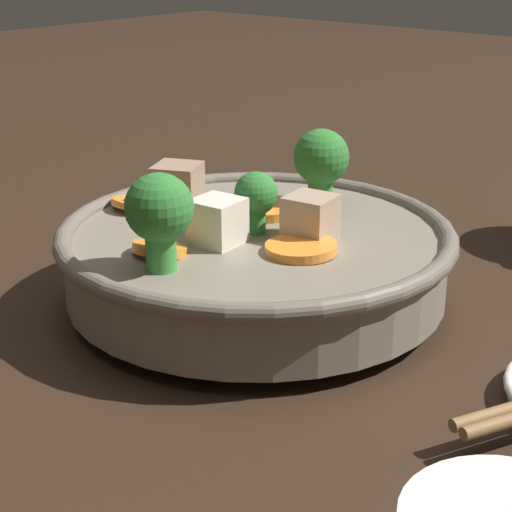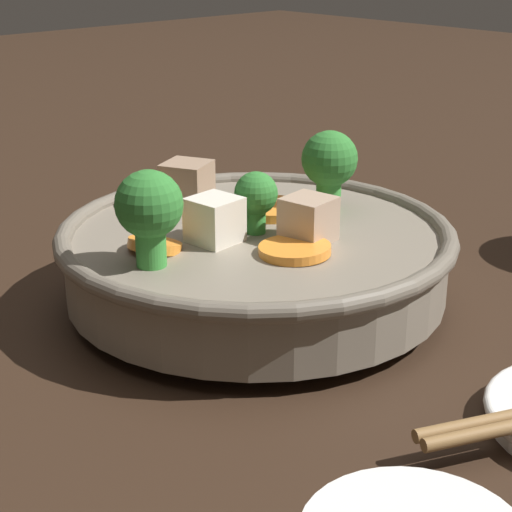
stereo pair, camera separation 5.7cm
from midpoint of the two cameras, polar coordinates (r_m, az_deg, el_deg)
The scene contains 2 objects.
ground_plane at distance 0.58m, azimuth -2.80°, elevation -3.25°, with size 3.00×3.00×0.00m, color black.
stirfry_bowl at distance 0.57m, azimuth -2.93°, elevation 0.23°, with size 0.26×0.26×0.11m.
Camera 1 is at (0.40, 0.35, 0.24)m, focal length 60.00 mm.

